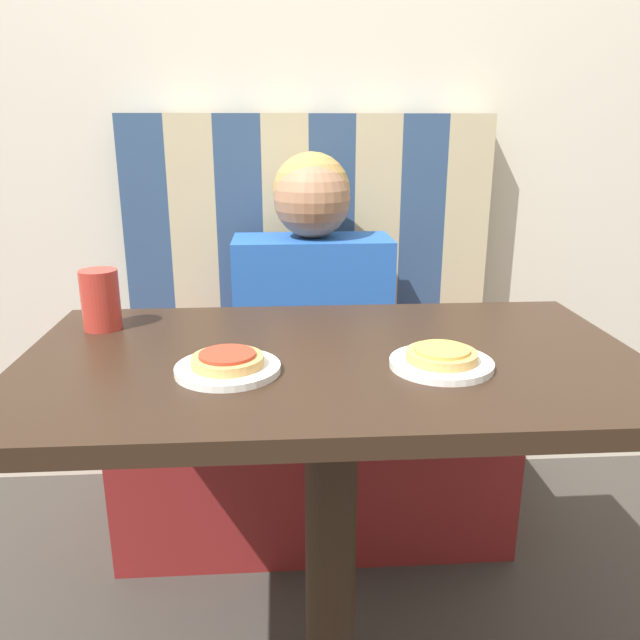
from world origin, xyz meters
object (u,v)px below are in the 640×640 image
Objects in this scene: pizza_left at (227,360)px; pizza_right at (442,355)px; drinking_cup at (101,300)px; plate_left at (228,369)px; person at (312,276)px; plate_right at (441,364)px.

pizza_right is (0.35, 0.00, 0.00)m from pizza_left.
drinking_cup is at bearing 136.60° from pizza_left.
pizza_left is (0.00, 0.00, 0.02)m from plate_left.
pizza_left is at bearing -103.92° from person.
pizza_left is 0.35m from pizza_right.
pizza_right is 0.67m from drinking_cup.
drinking_cup reaches higher than plate_left.
person reaches higher than plate_right.
plate_right is 0.67m from drinking_cup.
pizza_right reaches higher than plate_left.
person is at bearing 76.08° from pizza_left.
plate_left is 1.00× the size of plate_right.
person is at bearing 103.92° from pizza_right.
pizza_right is at bearing -76.08° from person.
drinking_cup is at bearing 136.60° from plate_left.
plate_right is 1.45× the size of drinking_cup.
drinking_cup is (-0.62, 0.25, 0.05)m from plate_right.
plate_left is at bearing -43.40° from drinking_cup.
person is 0.74m from pizza_left.
plate_right is 1.46× the size of pizza_left.
pizza_right reaches higher than plate_right.
pizza_left is (-0.18, -0.72, 0.03)m from person.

